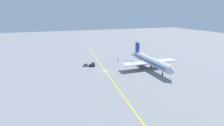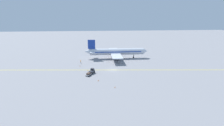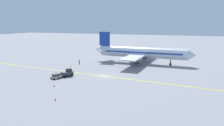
{
  "view_description": "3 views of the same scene",
  "coord_description": "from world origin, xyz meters",
  "px_view_note": "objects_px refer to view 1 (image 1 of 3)",
  "views": [
    {
      "loc": [
        24.04,
        73.03,
        25.87
      ],
      "look_at": [
        -4.38,
        -2.4,
        2.75
      ],
      "focal_mm": 28.0,
      "sensor_mm": 36.0,
      "label": 1
    },
    {
      "loc": [
        73.56,
        -7.64,
        23.55
      ],
      "look_at": [
        3.72,
        -0.73,
        4.25
      ],
      "focal_mm": 28.0,
      "sensor_mm": 36.0,
      "label": 2
    },
    {
      "loc": [
        51.02,
        21.85,
        13.78
      ],
      "look_at": [
        -2.43,
        0.95,
        3.18
      ],
      "focal_mm": 35.0,
      "sensor_mm": 36.0,
      "label": 3
    }
  ],
  "objects_px": {
    "ground_crew_worker": "(118,59)",
    "baggage_cart_trailing": "(86,65)",
    "baggage_tug_dark": "(92,65)",
    "traffic_cone_by_wingtip": "(109,61)",
    "airplane_at_gate": "(150,61)",
    "traffic_cone_near_nose": "(61,75)",
    "traffic_cone_far_edge": "(75,69)",
    "traffic_cone_mid_apron": "(98,64)"
  },
  "relations": [
    {
      "from": "ground_crew_worker",
      "to": "baggage_cart_trailing",
      "type": "bearing_deg",
      "value": 13.07
    },
    {
      "from": "baggage_tug_dark",
      "to": "baggage_cart_trailing",
      "type": "relative_size",
      "value": 1.14
    },
    {
      "from": "baggage_cart_trailing",
      "to": "baggage_tug_dark",
      "type": "bearing_deg",
      "value": 156.08
    },
    {
      "from": "ground_crew_worker",
      "to": "traffic_cone_by_wingtip",
      "type": "distance_m",
      "value": 5.68
    },
    {
      "from": "airplane_at_gate",
      "to": "traffic_cone_near_nose",
      "type": "bearing_deg",
      "value": -7.43
    },
    {
      "from": "ground_crew_worker",
      "to": "traffic_cone_far_edge",
      "type": "relative_size",
      "value": 3.05
    },
    {
      "from": "airplane_at_gate",
      "to": "traffic_cone_by_wingtip",
      "type": "relative_size",
      "value": 64.44
    },
    {
      "from": "traffic_cone_far_edge",
      "to": "traffic_cone_by_wingtip",
      "type": "bearing_deg",
      "value": -157.37
    },
    {
      "from": "airplane_at_gate",
      "to": "baggage_cart_trailing",
      "type": "relative_size",
      "value": 12.04
    },
    {
      "from": "baggage_cart_trailing",
      "to": "traffic_cone_mid_apron",
      "type": "height_order",
      "value": "baggage_cart_trailing"
    },
    {
      "from": "ground_crew_worker",
      "to": "traffic_cone_near_nose",
      "type": "distance_m",
      "value": 35.31
    },
    {
      "from": "airplane_at_gate",
      "to": "baggage_tug_dark",
      "type": "bearing_deg",
      "value": -27.6
    },
    {
      "from": "baggage_tug_dark",
      "to": "traffic_cone_near_nose",
      "type": "bearing_deg",
      "value": 25.85
    },
    {
      "from": "baggage_tug_dark",
      "to": "traffic_cone_near_nose",
      "type": "xyz_separation_m",
      "value": [
        16.13,
        7.81,
        -0.63
      ]
    },
    {
      "from": "baggage_cart_trailing",
      "to": "traffic_cone_mid_apron",
      "type": "xyz_separation_m",
      "value": [
        -6.27,
        -0.5,
        -0.49
      ]
    },
    {
      "from": "traffic_cone_mid_apron",
      "to": "traffic_cone_by_wingtip",
      "type": "height_order",
      "value": "same"
    },
    {
      "from": "baggage_cart_trailing",
      "to": "traffic_cone_by_wingtip",
      "type": "relative_size",
      "value": 5.35
    },
    {
      "from": "traffic_cone_far_edge",
      "to": "traffic_cone_mid_apron",
      "type": "bearing_deg",
      "value": -160.8
    },
    {
      "from": "airplane_at_gate",
      "to": "traffic_cone_near_nose",
      "type": "relative_size",
      "value": 64.44
    },
    {
      "from": "traffic_cone_near_nose",
      "to": "traffic_cone_mid_apron",
      "type": "relative_size",
      "value": 1.0
    },
    {
      "from": "airplane_at_gate",
      "to": "baggage_cart_trailing",
      "type": "xyz_separation_m",
      "value": [
        28.3,
        -14.56,
        -2.95
      ]
    },
    {
      "from": "baggage_cart_trailing",
      "to": "traffic_cone_by_wingtip",
      "type": "bearing_deg",
      "value": -161.98
    },
    {
      "from": "traffic_cone_by_wingtip",
      "to": "traffic_cone_near_nose",
      "type": "bearing_deg",
      "value": 26.88
    },
    {
      "from": "ground_crew_worker",
      "to": "traffic_cone_mid_apron",
      "type": "relative_size",
      "value": 3.05
    },
    {
      "from": "airplane_at_gate",
      "to": "ground_crew_worker",
      "type": "height_order",
      "value": "airplane_at_gate"
    },
    {
      "from": "baggage_tug_dark",
      "to": "traffic_cone_by_wingtip",
      "type": "xyz_separation_m",
      "value": [
        -10.79,
        -5.83,
        -0.63
      ]
    },
    {
      "from": "baggage_cart_trailing",
      "to": "ground_crew_worker",
      "type": "bearing_deg",
      "value": -166.93
    },
    {
      "from": "airplane_at_gate",
      "to": "traffic_cone_far_edge",
      "type": "xyz_separation_m",
      "value": [
        34.44,
        -10.73,
        -3.43
      ]
    },
    {
      "from": "baggage_tug_dark",
      "to": "traffic_cone_by_wingtip",
      "type": "distance_m",
      "value": 12.28
    },
    {
      "from": "ground_crew_worker",
      "to": "traffic_cone_by_wingtip",
      "type": "bearing_deg",
      "value": 0.23
    },
    {
      "from": "traffic_cone_near_nose",
      "to": "baggage_tug_dark",
      "type": "bearing_deg",
      "value": -154.15
    },
    {
      "from": "baggage_tug_dark",
      "to": "traffic_cone_by_wingtip",
      "type": "bearing_deg",
      "value": -151.62
    },
    {
      "from": "traffic_cone_mid_apron",
      "to": "traffic_cone_far_edge",
      "type": "xyz_separation_m",
      "value": [
        12.41,
        4.32,
        0.0
      ]
    },
    {
      "from": "baggage_tug_dark",
      "to": "traffic_cone_far_edge",
      "type": "distance_m",
      "value": 9.51
    },
    {
      "from": "traffic_cone_by_wingtip",
      "to": "traffic_cone_far_edge",
      "type": "distance_m",
      "value": 21.6
    },
    {
      "from": "ground_crew_worker",
      "to": "baggage_tug_dark",
      "type": "bearing_deg",
      "value": 19.6
    },
    {
      "from": "traffic_cone_near_nose",
      "to": "traffic_cone_by_wingtip",
      "type": "height_order",
      "value": "same"
    },
    {
      "from": "traffic_cone_mid_apron",
      "to": "airplane_at_gate",
      "type": "bearing_deg",
      "value": 145.66
    },
    {
      "from": "baggage_tug_dark",
      "to": "ground_crew_worker",
      "type": "distance_m",
      "value": 17.44
    },
    {
      "from": "traffic_cone_mid_apron",
      "to": "traffic_cone_far_edge",
      "type": "bearing_deg",
      "value": 19.2
    },
    {
      "from": "airplane_at_gate",
      "to": "baggage_tug_dark",
      "type": "height_order",
      "value": "airplane_at_gate"
    },
    {
      "from": "traffic_cone_near_nose",
      "to": "ground_crew_worker",
      "type": "bearing_deg",
      "value": -157.23
    }
  ]
}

